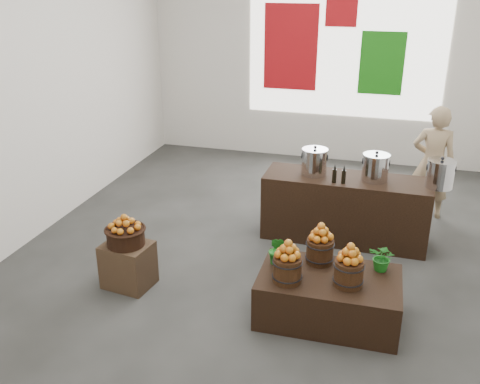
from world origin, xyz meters
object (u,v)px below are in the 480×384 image
(shopper, at_px, (433,162))
(stock_pot_right, at_px, (440,175))
(display_table, at_px, (328,297))
(stock_pot_center, at_px, (375,168))
(crate, at_px, (128,265))
(counter, at_px, (345,209))
(wicker_basket, at_px, (126,237))
(stock_pot_left, at_px, (314,163))

(shopper, bearing_deg, stock_pot_right, 91.24)
(display_table, relative_size, shopper, 0.86)
(stock_pot_center, xyz_separation_m, stock_pot_right, (0.71, -0.01, 0.00))
(display_table, bearing_deg, shopper, 69.05)
(crate, xyz_separation_m, counter, (2.06, 1.70, 0.16))
(stock_pot_center, distance_m, stock_pot_right, 0.71)
(wicker_basket, bearing_deg, stock_pot_center, 35.64)
(stock_pot_center, xyz_separation_m, shopper, (0.70, 1.00, -0.20))
(crate, distance_m, wicker_basket, 0.33)
(counter, distance_m, stock_pot_right, 1.16)
(crate, distance_m, stock_pot_right, 3.58)
(stock_pot_center, bearing_deg, crate, -144.36)
(counter, relative_size, stock_pot_left, 6.47)
(crate, relative_size, wicker_basket, 1.25)
(display_table, xyz_separation_m, stock_pot_center, (0.29, 1.70, 0.73))
(stock_pot_right, bearing_deg, stock_pot_center, 179.25)
(display_table, bearing_deg, stock_pot_right, 58.62)
(stock_pot_center, bearing_deg, wicker_basket, -144.36)
(wicker_basket, xyz_separation_m, stock_pot_center, (2.37, 1.70, 0.39))
(counter, distance_m, stock_pot_left, 0.68)
(crate, relative_size, stock_pot_right, 1.59)
(wicker_basket, relative_size, display_table, 0.29)
(counter, bearing_deg, stock_pot_left, 180.00)
(wicker_basket, distance_m, stock_pot_center, 2.94)
(crate, distance_m, stock_pot_center, 3.00)
(wicker_basket, height_order, stock_pot_right, stock_pot_right)
(stock_pot_left, relative_size, shopper, 0.20)
(counter, bearing_deg, wicker_basket, -139.63)
(counter, distance_m, shopper, 1.47)
(stock_pot_left, relative_size, stock_pot_right, 1.00)
(wicker_basket, xyz_separation_m, stock_pot_left, (1.65, 1.71, 0.39))
(stock_pot_left, xyz_separation_m, stock_pot_right, (1.43, -0.02, 0.00))
(stock_pot_center, bearing_deg, shopper, 54.83)
(wicker_basket, xyz_separation_m, display_table, (2.08, -0.00, -0.34))
(wicker_basket, bearing_deg, stock_pot_left, 45.89)
(stock_pot_left, xyz_separation_m, shopper, (1.42, 0.99, -0.20))
(crate, relative_size, shopper, 0.32)
(counter, xyz_separation_m, shopper, (1.02, 1.00, 0.36))
(wicker_basket, distance_m, stock_pot_right, 3.53)
(shopper, bearing_deg, counter, 45.16)
(wicker_basket, xyz_separation_m, shopper, (3.07, 2.70, 0.19))
(stock_pot_center, bearing_deg, stock_pot_right, -0.75)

